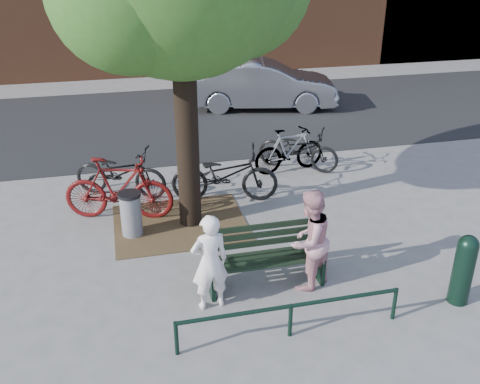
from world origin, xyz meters
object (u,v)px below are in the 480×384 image
object	(u,v)px
litter_bin	(131,214)
parked_car	(263,84)
person_left	(210,262)
bicycle_c	(225,175)
person_right	(309,240)
park_bench	(264,255)
bollard	(464,267)

from	to	relation	value
litter_bin	parked_car	world-z (taller)	parked_car
person_left	parked_car	bearing A→B (deg)	-117.31
bicycle_c	parked_car	bearing A→B (deg)	-9.67
litter_bin	parked_car	distance (m)	8.33
person_right	parked_car	xyz separation A→B (m)	(1.90, 9.24, -0.05)
person_right	parked_car	size ratio (longest dim) A/B	0.35
park_bench	person_left	xyz separation A→B (m)	(-0.90, -0.41, 0.26)
park_bench	litter_bin	bearing A→B (deg)	134.28
person_right	parked_car	distance (m)	9.43
person_right	parked_car	bearing A→B (deg)	-134.69
litter_bin	bicycle_c	xyz separation A→B (m)	(1.89, 0.99, 0.14)
litter_bin	bicycle_c	distance (m)	2.14
person_right	bicycle_c	size ratio (longest dim) A/B	0.74
bollard	parked_car	distance (m)	10.13
litter_bin	person_right	bearing A→B (deg)	-41.08
bollard	bicycle_c	xyz separation A→B (m)	(-2.59, 4.05, -0.03)
person_right	litter_bin	xyz separation A→B (m)	(-2.48, 2.16, -0.37)
bollard	litter_bin	world-z (taller)	bollard
person_left	park_bench	bearing A→B (deg)	-163.09
person_left	bollard	size ratio (longest dim) A/B	1.35
person_left	parked_car	distance (m)	10.00
person_right	bicycle_c	world-z (taller)	person_right
park_bench	parked_car	size ratio (longest dim) A/B	0.39
person_left	litter_bin	world-z (taller)	person_left
parked_car	bollard	bearing A→B (deg)	-167.03
parked_car	person_left	bearing A→B (deg)	172.48
person_right	park_bench	bearing A→B (deg)	-54.80
person_left	person_right	size ratio (longest dim) A/B	0.93
person_left	bollard	bearing A→B (deg)	160.89
bollard	parked_car	size ratio (longest dim) A/B	0.24
park_bench	person_right	bearing A→B (deg)	-21.76
park_bench	person_left	world-z (taller)	person_left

